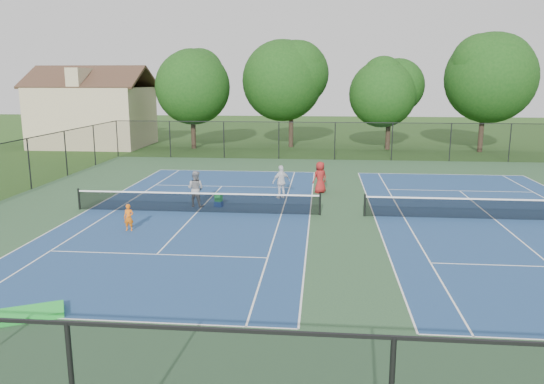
# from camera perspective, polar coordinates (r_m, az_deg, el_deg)

# --- Properties ---
(ground) EXTENTS (140.00, 140.00, 0.00)m
(ground) POSITION_cam_1_polar(r_m,az_deg,el_deg) (25.37, 7.53, -2.55)
(ground) COLOR #234716
(ground) RESTS_ON ground
(court_pad) EXTENTS (36.00, 36.00, 0.01)m
(court_pad) POSITION_cam_1_polar(r_m,az_deg,el_deg) (25.37, 7.53, -2.54)
(court_pad) COLOR #294930
(court_pad) RESTS_ON ground
(tennis_court_left) EXTENTS (12.00, 23.83, 1.07)m
(tennis_court_left) POSITION_cam_1_polar(r_m,az_deg,el_deg) (26.03, -8.06, -1.97)
(tennis_court_left) COLOR navy
(tennis_court_left) RESTS_ON ground
(tennis_court_right) EXTENTS (12.00, 23.83, 1.07)m
(tennis_court_right) POSITION_cam_1_polar(r_m,az_deg,el_deg) (26.55, 22.82, -2.53)
(tennis_court_right) COLOR navy
(tennis_court_right) RESTS_ON ground
(perimeter_fence) EXTENTS (36.08, 36.08, 3.02)m
(perimeter_fence) POSITION_cam_1_polar(r_m,az_deg,el_deg) (25.02, 7.63, 1.00)
(perimeter_fence) COLOR black
(perimeter_fence) RESTS_ON ground
(tree_back_a) EXTENTS (6.80, 6.80, 9.15)m
(tree_back_a) POSITION_cam_1_polar(r_m,az_deg,el_deg) (50.01, -8.61, 11.54)
(tree_back_a) COLOR #2D2116
(tree_back_a) RESTS_ON ground
(tree_back_b) EXTENTS (7.60, 7.60, 10.03)m
(tree_back_b) POSITION_cam_1_polar(r_m,az_deg,el_deg) (50.64, 2.10, 12.30)
(tree_back_b) COLOR #2D2116
(tree_back_b) RESTS_ON ground
(tree_back_c) EXTENTS (6.00, 6.00, 8.40)m
(tree_back_c) POSITION_cam_1_polar(r_m,az_deg,el_deg) (49.91, 12.58, 10.75)
(tree_back_c) COLOR #2D2116
(tree_back_c) RESTS_ON ground
(tree_back_d) EXTENTS (7.80, 7.80, 10.37)m
(tree_back_d) POSITION_cam_1_polar(r_m,az_deg,el_deg) (50.52, 22.02, 11.71)
(tree_back_d) COLOR #2D2116
(tree_back_d) RESTS_ON ground
(clapboard_house) EXTENTS (10.80, 8.10, 7.65)m
(clapboard_house) POSITION_cam_1_polar(r_m,az_deg,el_deg) (54.31, -18.64, 7.97)
(clapboard_house) COLOR tan
(clapboard_house) RESTS_ON ground
(child_player) EXTENTS (0.44, 0.30, 1.16)m
(child_player) POSITION_cam_1_polar(r_m,az_deg,el_deg) (23.36, -15.16, -2.67)
(child_player) COLOR orange
(child_player) RESTS_ON ground
(instructor) EXTENTS (1.04, 0.90, 1.84)m
(instructor) POSITION_cam_1_polar(r_m,az_deg,el_deg) (27.06, -8.22, 0.35)
(instructor) COLOR gray
(instructor) RESTS_ON ground
(bystander_a) EXTENTS (1.14, 0.92, 1.81)m
(bystander_a) POSITION_cam_1_polar(r_m,az_deg,el_deg) (28.67, 1.02, 1.10)
(bystander_a) COLOR white
(bystander_a) RESTS_ON ground
(bystander_c) EXTENTS (1.05, 0.97, 1.80)m
(bystander_c) POSITION_cam_1_polar(r_m,az_deg,el_deg) (30.14, 5.20, 1.58)
(bystander_c) COLOR maroon
(bystander_c) RESTS_ON ground
(ball_crate) EXTENTS (0.46, 0.38, 0.28)m
(ball_crate) POSITION_cam_1_polar(r_m,az_deg,el_deg) (27.04, -5.76, -1.29)
(ball_crate) COLOR navy
(ball_crate) RESTS_ON ground
(ball_hopper) EXTENTS (0.40, 0.36, 0.41)m
(ball_hopper) POSITION_cam_1_polar(r_m,az_deg,el_deg) (26.96, -5.77, -0.57)
(ball_hopper) COLOR green
(ball_hopper) RESTS_ON ball_crate
(green_tarp) EXTENTS (1.88, 1.55, 0.17)m
(green_tarp) POSITION_cam_1_polar(r_m,az_deg,el_deg) (16.19, -24.46, -11.79)
(green_tarp) COLOR green
(green_tarp) RESTS_ON ground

